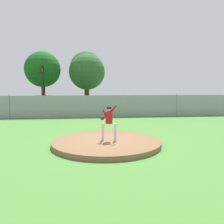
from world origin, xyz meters
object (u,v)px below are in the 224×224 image
pitcher_youth (109,120)px  parked_car_champagne (43,105)px  parked_car_white (168,104)px  baseball (115,144)px  parked_car_slate (121,104)px  parked_car_charcoal (83,104)px  traffic_light_near (43,80)px  traffic_cone_orange (153,108)px

pitcher_youth → parked_car_champagne: size_ratio=0.40×
parked_car_champagne → parked_car_white: (13.89, 0.66, -0.10)m
baseball → parked_car_slate: parked_car_slate is taller
baseball → parked_car_white: size_ratio=0.02×
parked_car_charcoal → traffic_light_near: (-4.91, 3.91, 2.78)m
baseball → traffic_cone_orange: 17.55m
pitcher_youth → parked_car_champagne: 15.21m
traffic_cone_orange → parked_car_white: bearing=-22.2°
parked_car_white → parked_car_slate: size_ratio=0.97×
parked_car_white → traffic_cone_orange: (-1.62, 0.66, -0.48)m
baseball → parked_car_champagne: 16.04m
baseball → parked_car_slate: (2.68, 15.74, 0.57)m
pitcher_youth → traffic_cone_orange: bearing=66.5°
parked_car_champagne → parked_car_white: bearing=2.7°
parked_car_champagne → parked_car_charcoal: (4.15, 0.89, -0.04)m
traffic_light_near → parked_car_slate: bearing=-23.6°
traffic_cone_orange → parked_car_charcoal: bearing=-176.9°
parked_car_charcoal → traffic_cone_orange: (8.12, 0.44, -0.55)m
parked_car_white → traffic_light_near: traffic_light_near is taller
parked_car_champagne → traffic_cone_orange: (12.27, 1.32, -0.58)m
baseball → parked_car_champagne: (-5.74, 14.97, 0.59)m
baseball → traffic_cone_orange: size_ratio=0.13×
baseball → parked_car_champagne: size_ratio=0.02×
parked_car_charcoal → traffic_cone_orange: 8.15m
parked_car_champagne → traffic_cone_orange: bearing=6.2°
pitcher_youth → baseball: bearing=-77.3°
parked_car_slate → baseball: bearing=-99.6°
parked_car_white → pitcher_youth: bearing=-119.4°
baseball → parked_car_slate: 15.98m
baseball → traffic_light_near: (-6.49, 19.76, 3.32)m
parked_car_white → traffic_light_near: 15.48m
traffic_cone_orange → baseball: bearing=-111.9°
baseball → traffic_light_near: 21.06m
pitcher_youth → parked_car_slate: 15.21m
parked_car_champagne → traffic_cone_orange: parked_car_champagne is taller
parked_car_white → baseball: bearing=-117.6°
traffic_cone_orange → pitcher_youth: bearing=-113.5°
parked_car_white → traffic_light_near: size_ratio=0.80×
pitcher_youth → traffic_light_near: (-6.31, 18.95, 2.40)m
baseball → traffic_cone_orange: bearing=68.1°
pitcher_youth → parked_car_slate: bearing=79.2°
parked_car_champagne → parked_car_charcoal: size_ratio=0.87×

